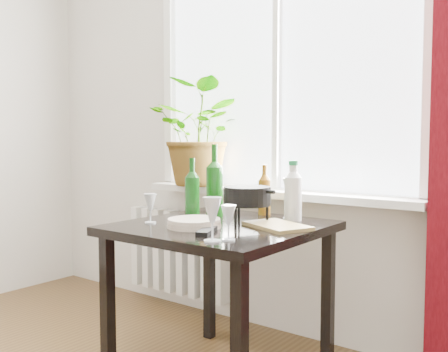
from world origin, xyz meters
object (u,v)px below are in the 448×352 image
Objects in this scene: wineglass_far_right at (228,222)px; wineglass_back_left at (218,197)px; wineglass_back_center at (291,198)px; plate_stack at (194,223)px; potted_plant at (202,133)px; cutting_board at (277,226)px; wine_bottle_left at (192,188)px; bottle_amber at (264,189)px; wineglass_front_right at (212,219)px; wineglass_front_left at (150,208)px; table at (221,244)px; cleaning_bottle at (293,190)px; wine_bottle_right at (215,180)px; tv_remote at (207,231)px; fondue_pot at (247,205)px; radiator at (178,252)px.

wineglass_back_left is (-0.53, 0.62, 0.01)m from wineglass_far_right.
wineglass_back_center reaches higher than plate_stack.
potted_plant is 3.09× the size of wineglass_back_center.
plate_stack is at bearing -143.34° from cutting_board.
wineglass_back_center is 0.87× the size of plate_stack.
wine_bottle_left is 1.14× the size of bottle_amber.
wineglass_back_left is (-0.50, 0.67, -0.01)m from wineglass_front_right.
wineglass_back_left is 1.11× the size of wineglass_front_left.
wineglass_back_center is at bearing 59.19° from table.
wineglass_back_center is 0.68m from wineglass_front_left.
wineglass_back_center is (-0.03, 0.03, -0.04)m from cleaning_bottle.
wine_bottle_right is at bearing 82.86° from wine_bottle_left.
wine_bottle_left is 0.24m from wineglass_front_left.
wine_bottle_left is at bearing -54.22° from potted_plant.
wine_bottle_left reaches higher than tv_remote.
wineglass_back_center is at bearing -14.15° from bottle_amber.
fondue_pot is at bearing -33.27° from wineglass_back_left.
fondue_pot is at bearing 68.27° from tv_remote.
fondue_pot is at bearing -125.64° from cleaning_bottle.
potted_plant is 4.12× the size of wineglass_back_left.
tv_remote is (0.94, -0.85, 0.37)m from radiator.
wineglass_back_left is 0.53m from plate_stack.
wineglass_back_center reaches higher than wineglass_front_left.
wine_bottle_right is at bearing -158.72° from wineglass_back_center.
wine_bottle_left is 0.32m from wineglass_back_left.
wineglass_front_left is (0.58, -0.82, 0.43)m from radiator.
wine_bottle_left reaches higher than table.
cleaning_bottle is 0.06m from wineglass_back_center.
tv_remote is (0.09, -0.58, -0.12)m from bottle_amber.
wineglass_far_right is at bearing -48.19° from table.
tv_remote is at bearing -81.16° from bottle_amber.
wineglass_back_center is at bearing 132.06° from cleaning_bottle.
wineglass_back_center reaches higher than wineglass_far_right.
tv_remote is at bearing -103.50° from cleaning_bottle.
cleaning_bottle is 2.08× the size of wineglass_front_left.
potted_plant is 2.56× the size of fondue_pot.
wine_bottle_left is at bearing -147.32° from cleaning_bottle.
wineglass_far_right is at bearing -11.09° from wineglass_front_left.
table is 3.22× the size of bottle_amber.
wineglass_back_center reaches higher than cutting_board.
wine_bottle_right is at bearing 75.14° from wineglass_front_left.
wineglass_back_center is 0.83× the size of fondue_pot.
wineglass_far_right is at bearing -34.54° from wine_bottle_left.
wine_bottle_left is 0.27m from plate_stack.
plate_stack is at bearing -120.25° from cleaning_bottle.
cleaning_bottle reaches higher than wineglass_back_center.
wineglass_back_center is 1.22× the size of tv_remote.
potted_plant reaches higher than wine_bottle_right.
table is at bearing -50.16° from wineglass_back_left.
wineglass_front_right reaches higher than plate_stack.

